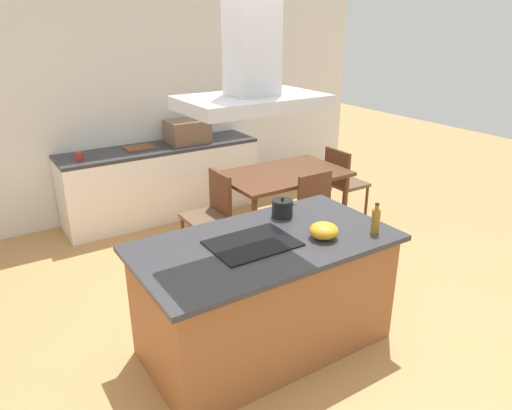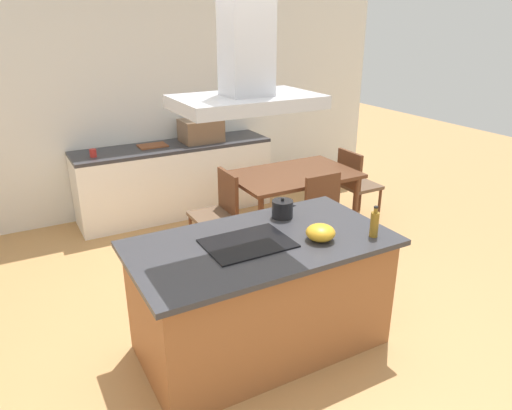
# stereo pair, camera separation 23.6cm
# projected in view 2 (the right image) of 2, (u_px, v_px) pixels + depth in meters

# --- Properties ---
(ground) EXTENTS (16.00, 16.00, 0.00)m
(ground) POSITION_uv_depth(u_px,v_px,m) (190.00, 263.00, 4.94)
(ground) COLOR tan
(wall_back) EXTENTS (7.20, 0.10, 2.70)m
(wall_back) POSITION_uv_depth(u_px,v_px,m) (132.00, 106.00, 5.86)
(wall_back) COLOR white
(wall_back) RESTS_ON ground
(kitchen_island) EXTENTS (1.88, 1.02, 0.90)m
(kitchen_island) POSITION_uv_depth(u_px,v_px,m) (261.00, 294.00, 3.55)
(kitchen_island) COLOR #995B33
(kitchen_island) RESTS_ON ground
(cooktop) EXTENTS (0.60, 0.44, 0.01)m
(cooktop) POSITION_uv_depth(u_px,v_px,m) (248.00, 243.00, 3.33)
(cooktop) COLOR black
(cooktop) RESTS_ON kitchen_island
(tea_kettle) EXTENTS (0.22, 0.17, 0.17)m
(tea_kettle) POSITION_uv_depth(u_px,v_px,m) (283.00, 209.00, 3.76)
(tea_kettle) COLOR black
(tea_kettle) RESTS_ON kitchen_island
(olive_oil_bottle) EXTENTS (0.06, 0.06, 0.23)m
(olive_oil_bottle) POSITION_uv_depth(u_px,v_px,m) (374.00, 224.00, 3.42)
(olive_oil_bottle) COLOR olive
(olive_oil_bottle) RESTS_ON kitchen_island
(mixing_bowl) EXTENTS (0.21, 0.21, 0.12)m
(mixing_bowl) POSITION_uv_depth(u_px,v_px,m) (321.00, 233.00, 3.38)
(mixing_bowl) COLOR gold
(mixing_bowl) RESTS_ON kitchen_island
(back_counter) EXTENTS (2.45, 0.62, 0.90)m
(back_counter) POSITION_uv_depth(u_px,v_px,m) (175.00, 179.00, 6.06)
(back_counter) COLOR white
(back_counter) RESTS_ON ground
(countertop_microwave) EXTENTS (0.50, 0.38, 0.28)m
(countertop_microwave) POSITION_uv_depth(u_px,v_px,m) (201.00, 130.00, 6.01)
(countertop_microwave) COLOR brown
(countertop_microwave) RESTS_ON back_counter
(coffee_mug_red) EXTENTS (0.08, 0.08, 0.09)m
(coffee_mug_red) POSITION_uv_depth(u_px,v_px,m) (93.00, 153.00, 5.38)
(coffee_mug_red) COLOR red
(coffee_mug_red) RESTS_ON back_counter
(cutting_board) EXTENTS (0.34, 0.24, 0.02)m
(cutting_board) POSITION_uv_depth(u_px,v_px,m) (153.00, 146.00, 5.82)
(cutting_board) COLOR brown
(cutting_board) RESTS_ON back_counter
(dining_table) EXTENTS (1.40, 0.90, 0.75)m
(dining_table) POSITION_uv_depth(u_px,v_px,m) (293.00, 180.00, 5.36)
(dining_table) COLOR #59331E
(dining_table) RESTS_ON ground
(chair_facing_island) EXTENTS (0.42, 0.42, 0.89)m
(chair_facing_island) POSITION_uv_depth(u_px,v_px,m) (328.00, 213.00, 4.87)
(chair_facing_island) COLOR brown
(chair_facing_island) RESTS_ON ground
(chair_at_left_end) EXTENTS (0.42, 0.42, 0.89)m
(chair_at_left_end) POSITION_uv_depth(u_px,v_px,m) (219.00, 208.00, 5.00)
(chair_at_left_end) COLOR brown
(chair_at_left_end) RESTS_ON ground
(chair_at_right_end) EXTENTS (0.42, 0.42, 0.89)m
(chair_at_right_end) POSITION_uv_depth(u_px,v_px,m) (355.00, 181.00, 5.83)
(chair_at_right_end) COLOR brown
(chair_at_right_end) RESTS_ON ground
(range_hood) EXTENTS (0.90, 0.55, 0.78)m
(range_hood) POSITION_uv_depth(u_px,v_px,m) (246.00, 67.00, 2.89)
(range_hood) COLOR #ADADB2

